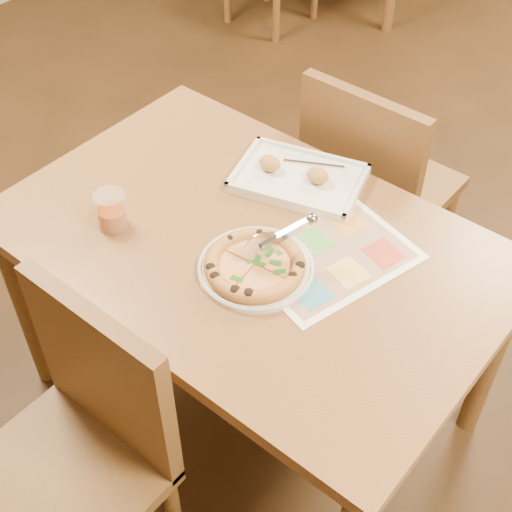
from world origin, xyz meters
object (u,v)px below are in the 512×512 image
Objects in this scene: dining_table at (250,263)px; menu at (331,257)px; chair_near at (80,430)px; chair_far at (371,174)px; appetizer_tray at (298,178)px; pizza at (255,265)px; glass_tumbler at (112,213)px; plate at (256,268)px; pizza_cutter at (278,238)px.

dining_table is 0.23m from menu.
chair_far is at bearing 90.00° from chair_near.
dining_table is 3.20× the size of menu.
dining_table is 0.29m from appetizer_tray.
appetizer_tray is (-0.05, 0.26, 0.10)m from dining_table.
pizza is (0.09, 0.52, 0.18)m from chair_near.
glass_tumbler is (-0.39, -0.10, 0.02)m from pizza.
glass_tumbler reaches higher than plate.
chair_far reaches higher than plate.
dining_table is at bearing 90.00° from chair_near.
chair_near is (0.00, -0.60, -0.07)m from dining_table.
chair_near reaches higher than plate.
chair_far is at bearing 68.60° from glass_tumbler.
pizza_cutter reaches higher than dining_table.
dining_table is 0.61m from chair_near.
glass_tumbler is (-0.26, -0.45, 0.03)m from appetizer_tray.
appetizer_tray is (-0.05, -0.34, 0.17)m from chair_far.
appetizer_tray is at bearing 57.98° from pizza_cutter.
menu is at bearing 110.77° from chair_far.
glass_tumbler is at bearing 68.60° from chair_far.
pizza_cutter is 1.53× the size of glass_tumbler.
glass_tumbler is at bearing -165.48° from pizza.
appetizer_tray is 0.31m from menu.
menu is (0.20, -0.52, 0.16)m from chair_far.
chair_near is at bearing 90.00° from chair_far.
pizza is at bearing -124.87° from menu.
menu is (0.24, -0.19, -0.01)m from appetizer_tray.
glass_tumbler is (-0.31, -0.79, 0.20)m from chair_far.
dining_table is at bearing -80.16° from appetizer_tray.
pizza reaches higher than dining_table.
pizza_cutter is at bearing 66.04° from pizza.
glass_tumbler reaches higher than pizza.
pizza_cutter is 0.34m from appetizer_tray.
pizza_cutter is at bearing 20.64° from glass_tumbler.
plate is (0.08, 0.53, 0.16)m from chair_near.
appetizer_tray is at bearing 110.78° from pizza.
chair_far is (-0.00, 0.60, -0.07)m from dining_table.
chair_far reaches higher than pizza_cutter.
chair_near is 0.56m from plate.
glass_tumbler is at bearing 140.37° from pizza_cutter.
chair_near is 1.89× the size of pizza.
appetizer_tray reaches higher than pizza.
pizza_cutter is 0.45m from glass_tumbler.
dining_table is at bearing 137.61° from plate.
pizza is at bearing 97.16° from chair_far.
menu is (0.20, 0.68, 0.16)m from chair_near.
chair_far is 0.58m from menu.
pizza_cutter reaches higher than appetizer_tray.
chair_far reaches higher than appetizer_tray.
chair_near reaches higher than dining_table.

